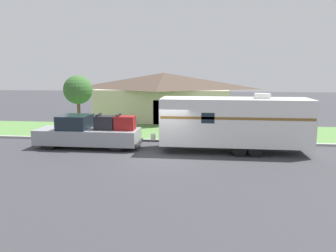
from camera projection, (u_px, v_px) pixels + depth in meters
ground_plane at (164, 157)px, 17.54m from camera, size 120.00×120.00×0.00m
curb_strip at (172, 141)px, 21.20m from camera, size 80.00×0.30×0.14m
lawn_strip at (177, 132)px, 24.79m from camera, size 80.00×7.00×0.03m
house_across_street at (164, 95)px, 31.05m from camera, size 12.84×7.14×4.41m
pickup_truck at (89, 133)px, 19.53m from camera, size 6.22×2.05×2.05m
travel_trailer at (234, 121)px, 18.38m from camera, size 9.37×2.50×3.32m
mailbox at (266, 127)px, 20.93m from camera, size 0.48×0.20×1.33m
tree_in_yard at (78, 90)px, 24.18m from camera, size 2.13×2.13×4.25m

